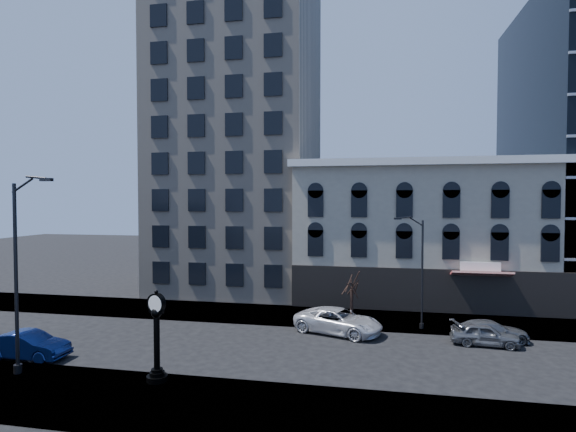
% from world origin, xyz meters
% --- Properties ---
extents(ground, '(160.00, 160.00, 0.00)m').
position_xyz_m(ground, '(0.00, 0.00, 0.00)').
color(ground, black).
rests_on(ground, ground).
extents(sidewalk_far, '(160.00, 6.00, 0.12)m').
position_xyz_m(sidewalk_far, '(0.00, 8.00, 0.06)').
color(sidewalk_far, gray).
rests_on(sidewalk_far, ground).
extents(sidewalk_near, '(160.00, 6.00, 0.12)m').
position_xyz_m(sidewalk_near, '(0.00, -8.00, 0.06)').
color(sidewalk_near, gray).
rests_on(sidewalk_near, ground).
extents(cream_tower, '(15.90, 15.40, 42.50)m').
position_xyz_m(cream_tower, '(-6.11, 18.88, 19.32)').
color(cream_tower, '#C1AF9B').
rests_on(cream_tower, ground).
extents(victorian_row, '(22.60, 11.19, 12.50)m').
position_xyz_m(victorian_row, '(12.00, 15.89, 6.00)').
color(victorian_row, '#ABA28D').
rests_on(victorian_row, ground).
extents(street_clock, '(1.03, 1.03, 4.55)m').
position_xyz_m(street_clock, '(-2.67, -6.00, 2.18)').
color(street_clock, black).
rests_on(street_clock, sidewalk_near).
extents(street_lamp_near, '(2.69, 0.41, 10.40)m').
position_xyz_m(street_lamp_near, '(-9.48, -6.44, 7.97)').
color(street_lamp_near, black).
rests_on(street_lamp_near, sidewalk_near).
extents(street_lamp_far, '(1.95, 1.03, 8.02)m').
position_xyz_m(street_lamp_far, '(10.61, 5.76, 6.17)').
color(street_lamp_far, black).
rests_on(street_lamp_far, sidewalk_far).
extents(bare_tree_far, '(2.28, 2.28, 3.91)m').
position_xyz_m(bare_tree_far, '(6.25, 6.62, 3.06)').
color(bare_tree_far, black).
rests_on(bare_tree_far, sidewalk_far).
extents(car_near_a, '(4.36, 2.60, 1.39)m').
position_xyz_m(car_near_a, '(-12.02, -3.76, 0.70)').
color(car_near_a, '#595B60').
rests_on(car_near_a, ground).
extents(car_near_b, '(4.69, 1.67, 1.54)m').
position_xyz_m(car_near_b, '(-11.62, -4.16, 0.77)').
color(car_near_b, '#0C194C').
rests_on(car_near_b, ground).
extents(car_far_a, '(6.57, 4.62, 1.67)m').
position_xyz_m(car_far_a, '(5.47, 4.18, 0.83)').
color(car_far_a, silver).
rests_on(car_far_a, ground).
extents(car_far_b, '(5.06, 2.93, 1.38)m').
position_xyz_m(car_far_b, '(15.21, 4.09, 0.69)').
color(car_far_b, '#595B60').
rests_on(car_far_b, ground).
extents(car_far_c, '(4.22, 1.98, 1.39)m').
position_xyz_m(car_far_c, '(14.68, 3.34, 0.70)').
color(car_far_c, '#595B60').
rests_on(car_far_c, ground).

